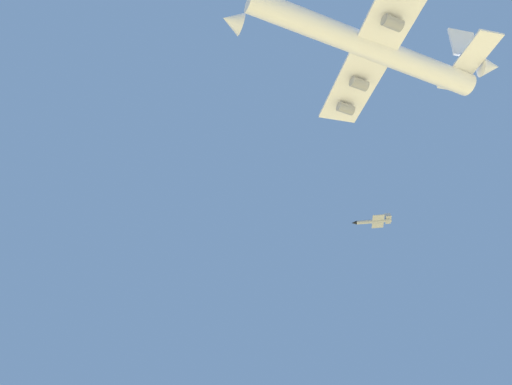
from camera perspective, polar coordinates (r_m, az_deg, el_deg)
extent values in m
cylinder|color=white|center=(138.87, 12.86, 16.46)|extent=(55.89, 48.99, 6.40)
cone|color=white|center=(132.16, -2.83, 19.47)|extent=(7.75, 7.87, 6.08)
cone|color=white|center=(154.56, 25.78, 13.16)|extent=(7.43, 7.11, 5.76)
cube|color=white|center=(138.81, 13.69, 16.01)|extent=(53.60, 46.32, 12.05)
cylinder|color=gray|center=(151.90, 10.49, 9.69)|extent=(5.75, 5.53, 3.00)
cylinder|color=gray|center=(144.33, 12.03, 12.39)|extent=(5.75, 5.53, 3.00)
cylinder|color=gray|center=(130.69, 15.75, 18.64)|extent=(5.75, 5.53, 3.00)
cube|color=white|center=(156.51, 23.22, 15.78)|extent=(7.06, 7.89, 10.35)
cube|color=white|center=(151.45, 23.70, 13.83)|extent=(21.33, 19.05, 4.72)
cylinder|color=#999EA3|center=(190.64, 13.69, -3.31)|extent=(5.88, 12.72, 1.50)
cone|color=black|center=(189.76, 11.46, -3.51)|extent=(2.10, 2.39, 1.50)
cube|color=#999EA3|center=(190.74, 14.15, -3.31)|extent=(9.03, 6.89, 0.24)
cube|color=#999EA3|center=(192.63, 15.22, -2.70)|extent=(1.01, 2.32, 2.60)
cube|color=#999EA3|center=(191.59, 15.31, -3.11)|extent=(5.20, 3.53, 0.20)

